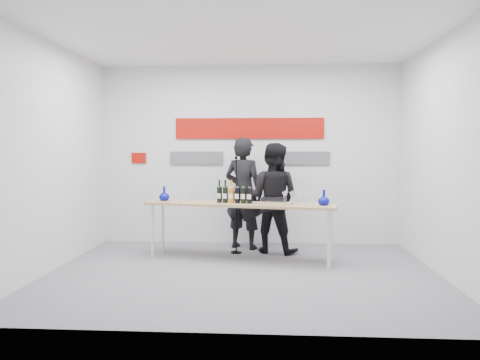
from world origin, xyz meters
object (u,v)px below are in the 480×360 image
Objects in this scene: tasting_table at (240,207)px; presenter_left at (244,193)px; presenter_right at (273,198)px; mic_stand at (236,224)px.

presenter_left is (0.01, 0.81, 0.13)m from tasting_table.
tasting_table is 0.74m from presenter_right.
tasting_table is 1.57× the size of presenter_left.
presenter_left reaches higher than tasting_table.
mic_stand is (-0.09, -0.36, -0.44)m from presenter_left.
presenter_right is (0.48, 0.55, 0.08)m from tasting_table.
tasting_table is at bearing -97.92° from mic_stand.
mic_stand is (-0.56, -0.10, -0.39)m from presenter_right.
presenter_left is 0.58m from mic_stand.
tasting_table is 1.88× the size of mic_stand.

